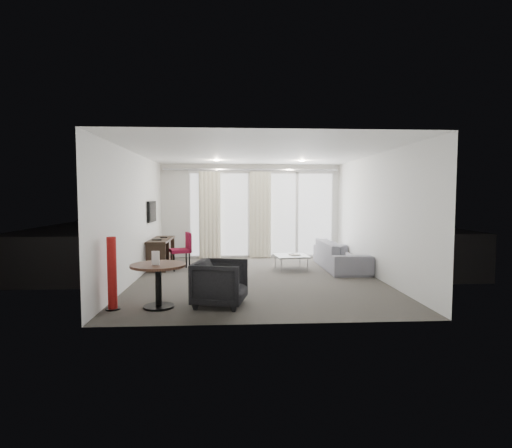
{
  "coord_description": "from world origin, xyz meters",
  "views": [
    {
      "loc": [
        -0.52,
        -8.24,
        1.72
      ],
      "look_at": [
        0.0,
        0.6,
        1.1
      ],
      "focal_mm": 28.0,
      "sensor_mm": 36.0,
      "label": 1
    }
  ],
  "objects": [
    {
      "name": "menu_card",
      "position": [
        -1.69,
        -2.17,
        0.72
      ],
      "size": [
        0.12,
        0.03,
        0.21
      ],
      "primitive_type": null,
      "rotation": [
        0.0,
        0.0,
        -0.07
      ],
      "color": "white",
      "rests_on": "round_table"
    },
    {
      "name": "rattan_table",
      "position": [
        1.16,
        4.5,
        0.28
      ],
      "size": [
        0.72,
        0.72,
        0.56
      ],
      "primitive_type": null,
      "rotation": [
        0.0,
        0.0,
        -0.38
      ],
      "color": "brown",
      "rests_on": "terrace_slab"
    },
    {
      "name": "downlight_a",
      "position": [
        -0.9,
        1.6,
        2.59
      ],
      "size": [
        0.12,
        0.12,
        0.02
      ],
      "primitive_type": "cylinder",
      "color": "#FFE0B2",
      "rests_on": "ceiling"
    },
    {
      "name": "terrace_slab",
      "position": [
        0.3,
        4.5,
        -0.06
      ],
      "size": [
        5.6,
        3.0,
        0.12
      ],
      "primitive_type": "cube",
      "color": "#4D4D50",
      "rests_on": "ground"
    },
    {
      "name": "balustrade",
      "position": [
        0.3,
        5.95,
        0.5
      ],
      "size": [
        5.5,
        0.06,
        1.05
      ],
      "primitive_type": null,
      "color": "#B2B2B7",
      "rests_on": "terrace_slab"
    },
    {
      "name": "rattan_chair_b",
      "position": [
        2.03,
        4.75,
        0.38
      ],
      "size": [
        0.62,
        0.62,
        0.77
      ],
      "primitive_type": null,
      "rotation": [
        0.0,
        0.0,
        0.21
      ],
      "color": "brown",
      "rests_on": "terrace_slab"
    },
    {
      "name": "desk",
      "position": [
        -2.25,
        1.44,
        0.35
      ],
      "size": [
        0.46,
        1.47,
        0.69
      ],
      "primitive_type": null,
      "color": "black",
      "rests_on": "floor"
    },
    {
      "name": "wall_left",
      "position": [
        -2.5,
        0.0,
        1.3
      ],
      "size": [
        0.0,
        6.0,
        2.6
      ],
      "primitive_type": "cube",
      "color": "silver",
      "rests_on": "ground"
    },
    {
      "name": "sofa",
      "position": [
        2.05,
        1.05,
        0.32
      ],
      "size": [
        0.87,
        2.22,
        0.65
      ],
      "primitive_type": "imported",
      "rotation": [
        0.0,
        0.0,
        1.57
      ],
      "color": "gray",
      "rests_on": "floor"
    },
    {
      "name": "window_frame",
      "position": [
        0.3,
        2.97,
        1.2
      ],
      "size": [
        4.1,
        0.06,
        2.44
      ],
      "primitive_type": null,
      "color": "white",
      "rests_on": "ground"
    },
    {
      "name": "downlight_b",
      "position": [
        1.2,
        1.6,
        2.59
      ],
      "size": [
        0.12,
        0.12,
        0.02
      ],
      "primitive_type": "cylinder",
      "color": "#FFE0B2",
      "rests_on": "ceiling"
    },
    {
      "name": "tv",
      "position": [
        -2.46,
        1.45,
        1.35
      ],
      "size": [
        0.05,
        0.8,
        0.5
      ],
      "primitive_type": null,
      "color": "black",
      "rests_on": "wall_left"
    },
    {
      "name": "tub_armchair",
      "position": [
        -0.72,
        -2.04,
        0.36
      ],
      "size": [
        0.93,
        0.92,
        0.72
      ],
      "primitive_type": "imported",
      "rotation": [
        0.0,
        0.0,
        1.36
      ],
      "color": "black",
      "rests_on": "floor"
    },
    {
      "name": "wall_right",
      "position": [
        2.5,
        0.0,
        1.3
      ],
      "size": [
        0.0,
        6.0,
        2.6
      ],
      "primitive_type": "cube",
      "color": "silver",
      "rests_on": "ground"
    },
    {
      "name": "remote",
      "position": [
        0.91,
        1.12,
        0.36
      ],
      "size": [
        0.06,
        0.17,
        0.02
      ],
      "primitive_type": null,
      "rotation": [
        0.0,
        0.0,
        0.04
      ],
      "color": "black",
      "rests_on": "coffee_table"
    },
    {
      "name": "magazine",
      "position": [
        0.94,
        1.03,
        0.36
      ],
      "size": [
        0.25,
        0.3,
        0.02
      ],
      "primitive_type": null,
      "rotation": [
        0.0,
        0.0,
        0.17
      ],
      "color": "gray",
      "rests_on": "coffee_table"
    },
    {
      "name": "red_lamp",
      "position": [
        -2.34,
        -2.17,
        0.55
      ],
      "size": [
        0.28,
        0.28,
        1.11
      ],
      "primitive_type": "cylinder",
      "rotation": [
        0.0,
        0.0,
        0.31
      ],
      "color": "maroon",
      "rests_on": "floor"
    },
    {
      "name": "curtain_track",
      "position": [
        0.0,
        2.82,
        2.45
      ],
      "size": [
        4.8,
        0.04,
        0.04
      ],
      "primitive_type": null,
      "color": "#B2B2B7",
      "rests_on": "ceiling"
    },
    {
      "name": "curtain_right",
      "position": [
        0.25,
        2.82,
        1.2
      ],
      "size": [
        0.6,
        0.2,
        2.38
      ],
      "primitive_type": null,
      "color": "beige",
      "rests_on": "ground"
    },
    {
      "name": "wall_front",
      "position": [
        0.0,
        -3.0,
        1.3
      ],
      "size": [
        5.0,
        0.0,
        2.6
      ],
      "primitive_type": "cube",
      "color": "silver",
      "rests_on": "ground"
    },
    {
      "name": "round_table",
      "position": [
        -1.67,
        -2.1,
        0.34
      ],
      "size": [
        0.88,
        0.88,
        0.68
      ],
      "primitive_type": null,
      "rotation": [
        0.0,
        0.0,
        0.04
      ],
      "color": "#48291C",
      "rests_on": "floor"
    },
    {
      "name": "desk_chair",
      "position": [
        -1.75,
        1.1,
        0.44
      ],
      "size": [
        0.59,
        0.57,
        0.87
      ],
      "primitive_type": null,
      "rotation": [
        0.0,
        0.0,
        0.32
      ],
      "color": "maroon",
      "rests_on": "floor"
    },
    {
      "name": "coffee_table",
      "position": [
        0.85,
        0.98,
        0.17
      ],
      "size": [
        0.83,
        0.83,
        0.34
      ],
      "primitive_type": null,
      "rotation": [
        0.0,
        0.0,
        0.12
      ],
      "color": "gray",
      "rests_on": "floor"
    },
    {
      "name": "floor",
      "position": [
        0.0,
        0.0,
        0.0
      ],
      "size": [
        5.0,
        6.0,
        0.0
      ],
      "primitive_type": "cube",
      "color": "#46423C",
      "rests_on": "ground"
    },
    {
      "name": "window_panel",
      "position": [
        0.3,
        2.98,
        1.2
      ],
      "size": [
        4.0,
        0.02,
        2.38
      ],
      "primitive_type": null,
      "color": "white",
      "rests_on": "ground"
    },
    {
      "name": "ceiling",
      "position": [
        0.0,
        0.0,
        2.6
      ],
      "size": [
        5.0,
        6.0,
        0.0
      ],
      "primitive_type": "cube",
      "color": "white",
      "rests_on": "ground"
    },
    {
      "name": "curtain_left",
      "position": [
        -1.15,
        2.82,
        1.2
      ],
      "size": [
        0.6,
        0.2,
        2.38
      ],
      "primitive_type": null,
      "color": "beige",
      "rests_on": "ground"
    },
    {
      "name": "rattan_chair_a",
      "position": [
        0.48,
        4.34,
        0.41
      ],
      "size": [
        0.61,
        0.61,
        0.82
      ],
      "primitive_type": null,
      "rotation": [
        0.0,
        0.0,
        0.11
      ],
      "color": "brown",
      "rests_on": "terrace_slab"
    }
  ]
}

